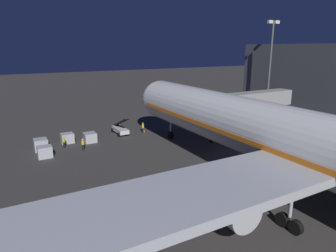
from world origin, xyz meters
The scene contains 13 objects.
ground_plane centered at (0.00, 0.00, 0.00)m, with size 320.00×320.00×0.00m, color #383533.
jet_bridge centered at (-10.01, -9.78, 5.96)m, with size 18.17×3.40×7.51m.
apron_floodlight_mast centered at (-25.50, -18.36, 11.21)m, with size 2.90×0.50×19.49m.
belt_loader centered at (6.16, -21.26, 0.84)m, with size 1.96×7.40×3.46m.
baggage_container_near_belt centered at (19.04, -15.40, 0.78)m, with size 1.84×1.60×1.56m, color #B7BABF.
baggage_container_mid_row centered at (15.10, -20.46, 0.76)m, with size 1.88×1.58×1.51m, color #B7BABF.
baggage_container_far_row centered at (11.93, -19.18, 0.74)m, with size 1.80×1.87×1.47m, color #B7BABF.
baggage_container_spare centered at (19.12, -18.72, 0.85)m, with size 1.80×1.88×1.69m, color #B7BABF.
ground_crew_near_nose_gear centered at (13.88, -15.69, 0.97)m, with size 0.40×0.40×1.76m.
ground_crew_by_belt_loader centered at (16.04, -18.21, 0.99)m, with size 0.40×0.40×1.79m.
ground_crew_marshaller_fwd centered at (2.51, -19.93, 1.01)m, with size 0.40×0.40×1.84m.
traffic_cone_nose_port centered at (-2.20, -20.18, 0.28)m, with size 0.36×0.36×0.55m, color orange.
traffic_cone_nose_starboard centered at (2.20, -20.18, 0.28)m, with size 0.36×0.36×0.55m, color orange.
Camera 1 is at (23.14, 25.70, 14.34)m, focal length 31.98 mm.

